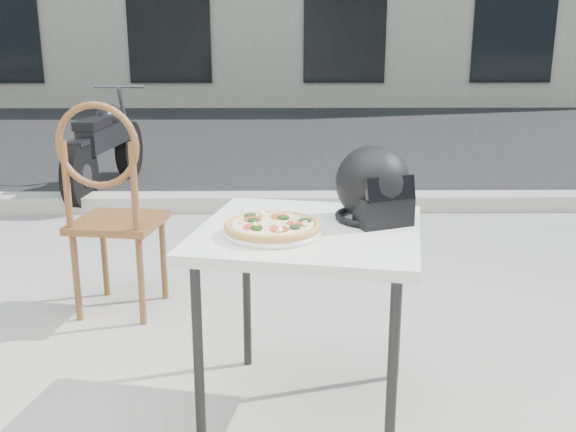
{
  "coord_description": "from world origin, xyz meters",
  "views": [
    {
      "loc": [
        0.42,
        -1.94,
        1.29
      ],
      "look_at": [
        0.45,
        0.08,
        0.74
      ],
      "focal_mm": 40.0,
      "sensor_mm": 36.0,
      "label": 1
    }
  ],
  "objects_px": {
    "cafe_chair_main": "(110,200)",
    "motorcycle": "(106,147)",
    "cafe_table_main": "(309,245)",
    "pizza": "(273,226)",
    "plate": "(273,232)",
    "helmet": "(374,188)"
  },
  "relations": [
    {
      "from": "plate",
      "to": "cafe_chair_main",
      "type": "xyz_separation_m",
      "value": [
        -0.77,
        0.94,
        -0.12
      ]
    },
    {
      "from": "cafe_table_main",
      "to": "plate",
      "type": "distance_m",
      "value": 0.16
    },
    {
      "from": "pizza",
      "to": "motorcycle",
      "type": "distance_m",
      "value": 3.95
    },
    {
      "from": "pizza",
      "to": "helmet",
      "type": "height_order",
      "value": "helmet"
    },
    {
      "from": "helmet",
      "to": "cafe_table_main",
      "type": "bearing_deg",
      "value": 179.34
    },
    {
      "from": "cafe_chair_main",
      "to": "plate",
      "type": "bearing_deg",
      "value": 137.98
    },
    {
      "from": "plate",
      "to": "helmet",
      "type": "bearing_deg",
      "value": 26.29
    },
    {
      "from": "plate",
      "to": "cafe_chair_main",
      "type": "relative_size",
      "value": 0.34
    },
    {
      "from": "cafe_table_main",
      "to": "pizza",
      "type": "relative_size",
      "value": 2.29
    },
    {
      "from": "cafe_table_main",
      "to": "motorcycle",
      "type": "xyz_separation_m",
      "value": [
        -1.62,
        3.55,
        -0.23
      ]
    },
    {
      "from": "cafe_table_main",
      "to": "pizza",
      "type": "bearing_deg",
      "value": -145.29
    },
    {
      "from": "cafe_chair_main",
      "to": "pizza",
      "type": "bearing_deg",
      "value": 137.99
    },
    {
      "from": "cafe_table_main",
      "to": "pizza",
      "type": "height_order",
      "value": "pizza"
    },
    {
      "from": "plate",
      "to": "helmet",
      "type": "distance_m",
      "value": 0.4
    },
    {
      "from": "pizza",
      "to": "cafe_chair_main",
      "type": "height_order",
      "value": "cafe_chair_main"
    },
    {
      "from": "pizza",
      "to": "cafe_chair_main",
      "type": "bearing_deg",
      "value": 129.13
    },
    {
      "from": "plate",
      "to": "motorcycle",
      "type": "bearing_deg",
      "value": 112.37
    },
    {
      "from": "cafe_table_main",
      "to": "plate",
      "type": "relative_size",
      "value": 2.45
    },
    {
      "from": "cafe_table_main",
      "to": "cafe_chair_main",
      "type": "bearing_deg",
      "value": 135.98
    },
    {
      "from": "cafe_chair_main",
      "to": "motorcycle",
      "type": "distance_m",
      "value": 2.8
    },
    {
      "from": "plate",
      "to": "pizza",
      "type": "bearing_deg",
      "value": 60.54
    },
    {
      "from": "plate",
      "to": "pizza",
      "type": "relative_size",
      "value": 0.94
    }
  ]
}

